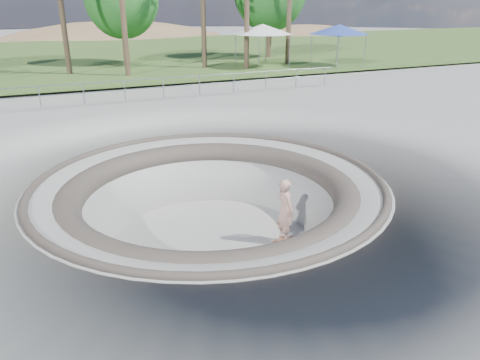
{
  "coord_description": "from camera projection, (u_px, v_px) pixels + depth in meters",
  "views": [
    {
      "loc": [
        -4.38,
        -11.93,
        4.96
      ],
      "look_at": [
        0.99,
        0.01,
        -0.1
      ],
      "focal_mm": 35.0,
      "sensor_mm": 36.0,
      "label": 1
    }
  ],
  "objects": [
    {
      "name": "distant_hills",
      "position": [
        93.0,
        90.0,
        66.23
      ],
      "size": [
        103.2,
        45.0,
        28.6
      ],
      "color": "brown",
      "rests_on": "ground"
    },
    {
      "name": "skate_bowl",
      "position": [
        211.0,
        238.0,
        14.28
      ],
      "size": [
        14.0,
        14.0,
        4.1
      ],
      "color": "gray",
      "rests_on": "ground"
    },
    {
      "name": "skateboard",
      "position": [
        284.0,
        240.0,
        14.15
      ],
      "size": [
        0.74,
        0.26,
        0.08
      ],
      "color": "brown",
      "rests_on": "ground"
    },
    {
      "name": "grass_strip",
      "position": [
        77.0,
        56.0,
        42.46
      ],
      "size": [
        180.0,
        36.0,
        0.12
      ],
      "color": "#455E25",
      "rests_on": "ground"
    },
    {
      "name": "canopy_blue",
      "position": [
        339.0,
        29.0,
        34.43
      ],
      "size": [
        5.86,
        5.86,
        3.01
      ],
      "color": "gray",
      "rests_on": "ground"
    },
    {
      "name": "skater",
      "position": [
        285.0,
        211.0,
        13.8
      ],
      "size": [
        0.49,
        0.72,
        1.94
      ],
      "primitive_type": "imported",
      "rotation": [
        0.0,
        0.0,
        1.61
      ],
      "color": "tan",
      "rests_on": "skateboard"
    },
    {
      "name": "ground",
      "position": [
        209.0,
        182.0,
        13.62
      ],
      "size": [
        180.0,
        180.0,
        0.0
      ],
      "primitive_type": "plane",
      "color": "gray",
      "rests_on": "ground"
    },
    {
      "name": "safety_railing",
      "position": [
        125.0,
        90.0,
        23.58
      ],
      "size": [
        25.0,
        0.06,
        1.03
      ],
      "color": "gray",
      "rests_on": "ground"
    },
    {
      "name": "canopy_white",
      "position": [
        263.0,
        29.0,
        33.98
      ],
      "size": [
        5.93,
        5.93,
        3.05
      ],
      "color": "gray",
      "rests_on": "ground"
    }
  ]
}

